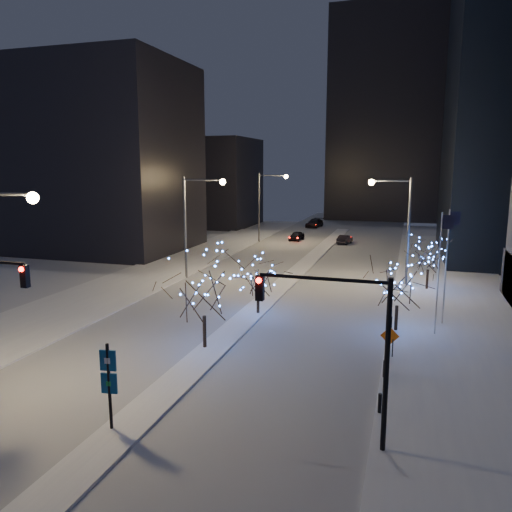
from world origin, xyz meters
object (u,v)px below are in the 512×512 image
at_px(car_far, 315,223).
at_px(holiday_tree_plaza_near, 398,283).
at_px(holiday_tree_plaza_far, 429,254).
at_px(street_lamp_w_mid, 195,213).
at_px(wayfinding_sign, 109,378).
at_px(holiday_tree_median_near, 204,286).
at_px(street_lamp_east, 399,217).
at_px(construction_sign, 390,339).
at_px(car_near, 296,236).
at_px(car_mid, 345,239).
at_px(traffic_signal_east, 346,332).
at_px(street_lamp_w_far, 266,198).
at_px(holiday_tree_median_far, 258,277).

bearing_deg(car_far, holiday_tree_plaza_near, -65.52).
bearing_deg(holiday_tree_plaza_far, street_lamp_w_mid, -175.31).
bearing_deg(wayfinding_sign, car_far, 85.63).
distance_m(holiday_tree_median_near, holiday_tree_plaza_near, 12.97).
xyz_separation_m(street_lamp_east, construction_sign, (0.22, -18.97, -5.23)).
bearing_deg(car_near, construction_sign, -66.41).
bearing_deg(car_mid, street_lamp_w_mid, 76.74).
bearing_deg(wayfinding_sign, holiday_tree_median_near, 81.69).
distance_m(traffic_signal_east, car_near, 56.00).
bearing_deg(construction_sign, street_lamp_east, 87.53).
relative_size(street_lamp_w_far, traffic_signal_east, 1.43).
bearing_deg(street_lamp_w_far, street_lamp_east, -49.15).
xyz_separation_m(street_lamp_east, car_mid, (-7.81, 24.04, -5.82)).
height_order(street_lamp_w_far, holiday_tree_median_far, street_lamp_w_far).
bearing_deg(car_near, holiday_tree_plaza_far, -51.40).
distance_m(street_lamp_w_mid, street_lamp_east, 19.26).
bearing_deg(holiday_tree_median_far, holiday_tree_plaza_far, 43.34).
bearing_deg(street_lamp_w_far, car_near, 38.17).
xyz_separation_m(holiday_tree_median_near, wayfinding_sign, (0.00, -10.02, -1.57)).
bearing_deg(car_far, street_lamp_east, -61.20).
bearing_deg(car_near, street_lamp_east, -54.51).
distance_m(street_lamp_w_far, holiday_tree_plaza_near, 40.97).
bearing_deg(street_lamp_w_far, car_far, 80.44).
height_order(holiday_tree_plaza_near, construction_sign, holiday_tree_plaza_near).
distance_m(car_mid, holiday_tree_median_near, 44.96).
xyz_separation_m(holiday_tree_median_far, construction_sign, (9.80, -6.11, -1.67)).
bearing_deg(street_lamp_east, street_lamp_w_far, 130.85).
bearing_deg(holiday_tree_plaza_far, holiday_tree_plaza_near, -100.27).
bearing_deg(car_far, holiday_tree_plaza_far, -58.59).
height_order(traffic_signal_east, holiday_tree_median_far, traffic_signal_east).
relative_size(car_mid, holiday_tree_median_far, 0.89).
relative_size(street_lamp_east, holiday_tree_plaza_far, 2.08).
xyz_separation_m(street_lamp_east, car_near, (-15.12, 25.07, -5.77)).
bearing_deg(holiday_tree_median_near, car_mid, 86.45).
bearing_deg(street_lamp_w_mid, traffic_signal_east, -55.49).
height_order(holiday_tree_median_far, holiday_tree_plaza_far, holiday_tree_plaza_far).
distance_m(street_lamp_w_far, holiday_tree_median_far, 36.29).
xyz_separation_m(street_lamp_w_far, holiday_tree_plaza_near, (19.47, -35.91, -3.11)).
distance_m(car_far, construction_sign, 63.26).
relative_size(street_lamp_east, wayfinding_sign, 2.57).
bearing_deg(holiday_tree_median_far, holiday_tree_median_near, -97.25).
bearing_deg(holiday_tree_plaza_near, street_lamp_w_mid, 150.73).
bearing_deg(holiday_tree_median_near, construction_sign, 9.16).
height_order(street_lamp_east, holiday_tree_plaza_far, street_lamp_east).
xyz_separation_m(street_lamp_w_far, car_near, (3.90, 3.07, -5.82)).
distance_m(car_mid, wayfinding_sign, 54.87).
height_order(street_lamp_w_mid, street_lamp_east, same).
xyz_separation_m(street_lamp_w_mid, street_lamp_east, (19.02, 3.00, -0.05)).
bearing_deg(holiday_tree_plaza_far, street_lamp_w_far, 133.16).
bearing_deg(holiday_tree_median_far, street_lamp_w_far, 105.15).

